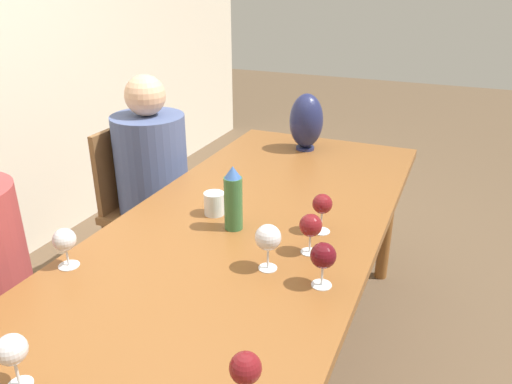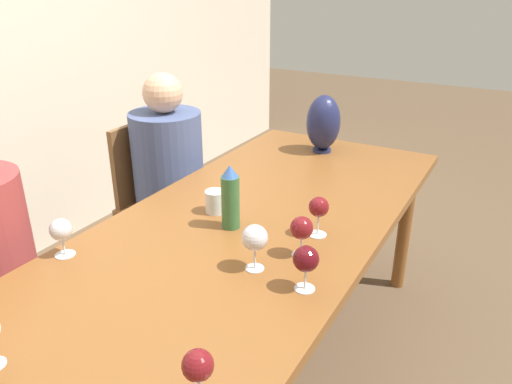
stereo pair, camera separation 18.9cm
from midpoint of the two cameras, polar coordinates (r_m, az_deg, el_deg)
dining_table at (r=1.84m, az=0.46°, el=-6.71°), size 2.45×0.96×0.76m
water_bottle at (r=1.80m, az=0.06°, el=-0.72°), size 0.07×0.07×0.24m
water_tumbler at (r=1.94m, az=-1.92°, el=-1.17°), size 0.08×0.08×0.09m
vase at (r=2.62m, az=9.77°, el=7.76°), size 0.18×0.18×0.30m
wine_glass_0 at (r=1.55m, az=3.37°, el=-5.40°), size 0.08×0.08×0.15m
wine_glass_1 at (r=1.11m, az=-1.56°, el=-19.51°), size 0.07×0.07×0.14m
wine_glass_2 at (r=1.47m, az=9.43°, el=-7.74°), size 0.08×0.08×0.14m
wine_glass_3 at (r=1.64m, az=8.54°, el=-4.25°), size 0.08×0.08×0.14m
wine_glass_4 at (r=1.77m, az=10.23°, el=-1.88°), size 0.07×0.07×0.15m
wine_glass_6 at (r=1.71m, az=-18.51°, el=-4.27°), size 0.07×0.07×0.13m
chair_far at (r=2.76m, az=-8.89°, el=-0.65°), size 0.44×0.44×0.90m
person_far at (r=2.66m, az=-7.64°, el=1.56°), size 0.37×0.37×1.18m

